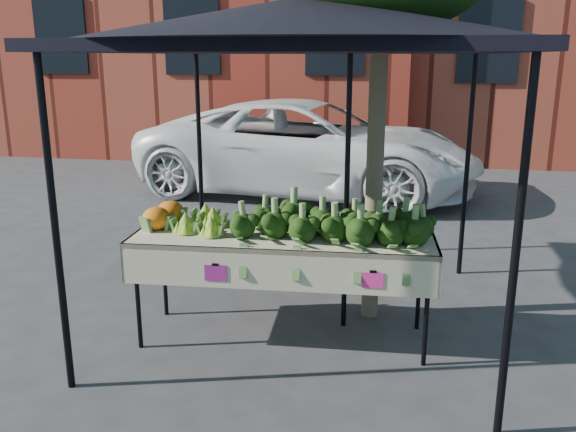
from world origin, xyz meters
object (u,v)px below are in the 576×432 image
at_px(canopy, 307,168).
at_px(vehicle, 310,20).
at_px(table, 283,287).
at_px(street_tree, 378,74).

relative_size(canopy, vehicle, 0.56).
distance_m(table, street_tree, 1.91).
relative_size(vehicle, street_tree, 1.33).
bearing_deg(canopy, table, -105.93).
height_order(table, canopy, canopy).
bearing_deg(table, street_tree, 41.42).
relative_size(table, vehicle, 0.43).
height_order(table, street_tree, street_tree).
relative_size(table, canopy, 0.77).
distance_m(table, vehicle, 5.97).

